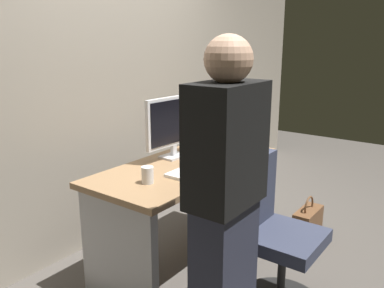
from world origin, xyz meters
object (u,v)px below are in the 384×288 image
(desk, at_px, (186,194))
(keyboard, at_px, (192,169))
(cup_near_keyboard, at_px, (148,175))
(person_at_desk, at_px, (225,205))
(monitor, at_px, (174,123))
(cell_phone, at_px, (232,152))
(mouse, at_px, (215,156))
(office_chair, at_px, (275,241))
(book_stack, at_px, (200,139))
(handbag, at_px, (307,224))

(desk, height_order, keyboard, keyboard)
(desk, height_order, cup_near_keyboard, cup_near_keyboard)
(person_at_desk, height_order, cup_near_keyboard, person_at_desk)
(monitor, relative_size, cell_phone, 3.76)
(keyboard, distance_m, cell_phone, 0.53)
(person_at_desk, distance_m, cell_phone, 1.22)
(keyboard, distance_m, mouse, 0.33)
(monitor, bearing_deg, mouse, -60.62)
(desk, xyz_separation_m, office_chair, (-0.09, -0.75, -0.10))
(office_chair, bearing_deg, cell_phone, 50.02)
(book_stack, bearing_deg, keyboard, -149.37)
(desk, distance_m, book_stack, 0.56)
(desk, relative_size, monitor, 2.75)
(office_chair, distance_m, monitor, 1.10)
(person_at_desk, xyz_separation_m, cup_near_keyboard, (0.17, 0.67, -0.03))
(monitor, height_order, book_stack, monitor)
(cell_phone, xyz_separation_m, handbag, (0.41, -0.49, -0.62))
(desk, distance_m, cup_near_keyboard, 0.54)
(cell_phone, bearing_deg, desk, -175.96)
(book_stack, distance_m, handbag, 1.13)
(office_chair, xyz_separation_m, person_at_desk, (-0.54, 0.03, 0.41))
(desk, height_order, book_stack, book_stack)
(mouse, xyz_separation_m, cell_phone, (0.21, -0.02, -0.01))
(desk, bearing_deg, cell_phone, -15.85)
(person_at_desk, relative_size, mouse, 16.39)
(book_stack, bearing_deg, cup_near_keyboard, -164.66)
(desk, distance_m, person_at_desk, 1.01)
(mouse, distance_m, cell_phone, 0.21)
(keyboard, height_order, cup_near_keyboard, cup_near_keyboard)
(keyboard, bearing_deg, book_stack, 30.78)
(mouse, bearing_deg, book_stack, 54.32)
(cup_near_keyboard, height_order, book_stack, book_stack)
(keyboard, distance_m, handbag, 1.24)
(desk, relative_size, person_at_desk, 0.91)
(mouse, height_order, cup_near_keyboard, cup_near_keyboard)
(monitor, height_order, keyboard, monitor)
(book_stack, relative_size, handbag, 0.56)
(desk, height_order, mouse, mouse)
(office_chair, distance_m, mouse, 0.80)
(office_chair, bearing_deg, monitor, 79.85)
(keyboard, bearing_deg, person_at_desk, -131.62)
(desk, bearing_deg, office_chair, -97.24)
(desk, relative_size, cell_phone, 10.34)
(cup_near_keyboard, xyz_separation_m, book_stack, (0.89, 0.24, 0.01))
(monitor, distance_m, keyboard, 0.42)
(keyboard, bearing_deg, cup_near_keyboard, 168.72)
(office_chair, xyz_separation_m, monitor, (0.16, 0.91, 0.59))
(office_chair, xyz_separation_m, cell_phone, (0.52, 0.62, 0.33))
(cup_near_keyboard, bearing_deg, office_chair, -62.16)
(keyboard, xyz_separation_m, book_stack, (0.54, 0.32, 0.05))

